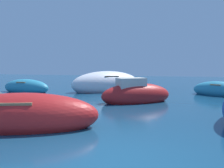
{
  "coord_description": "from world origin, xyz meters",
  "views": [
    {
      "loc": [
        1.29,
        -5.02,
        2.15
      ],
      "look_at": [
        -3.0,
        10.39,
        0.85
      ],
      "focal_mm": 38.53,
      "sensor_mm": 36.0,
      "label": 1
    }
  ],
  "objects": [
    {
      "name": "moored_boat_4",
      "position": [
        -10.19,
        11.16,
        0.37
      ],
      "size": [
        4.3,
        1.98,
        1.32
      ],
      "rotation": [
        0.0,
        0.0,
        6.16
      ],
      "color": "teal",
      "rests_on": "ground"
    },
    {
      "name": "moored_boat_5",
      "position": [
        3.97,
        13.01,
        0.35
      ],
      "size": [
        3.77,
        2.93,
        1.28
      ],
      "rotation": [
        0.0,
        0.0,
        2.64
      ],
      "color": "teal",
      "rests_on": "ground"
    },
    {
      "name": "moored_boat_0",
      "position": [
        -4.3,
        13.49,
        0.58
      ],
      "size": [
        5.93,
        5.77,
        2.1
      ],
      "rotation": [
        0.0,
        0.0,
        0.75
      ],
      "color": "white",
      "rests_on": "ground"
    },
    {
      "name": "moored_boat_6",
      "position": [
        -1.04,
        8.45,
        0.45
      ],
      "size": [
        4.33,
        3.69,
        1.72
      ],
      "rotation": [
        0.0,
        0.0,
        0.61
      ],
      "color": "#B21E1E",
      "rests_on": "ground"
    },
    {
      "name": "ground",
      "position": [
        0.0,
        0.0,
        0.0
      ],
      "size": [
        80.0,
        80.0,
        0.0
      ],
      "primitive_type": "plane",
      "color": "navy"
    },
    {
      "name": "moored_boat_3",
      "position": [
        -3.74,
        1.78,
        0.44
      ],
      "size": [
        5.45,
        3.45,
        1.57
      ],
      "rotation": [
        0.0,
        0.0,
        0.36
      ],
      "color": "#B21E1E",
      "rests_on": "ground"
    }
  ]
}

